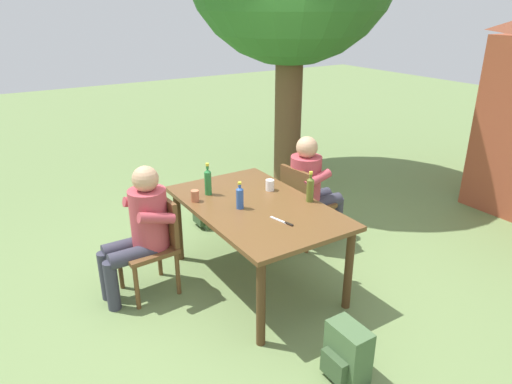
{
  "coord_description": "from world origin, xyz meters",
  "views": [
    {
      "loc": [
        3.11,
        -1.97,
        2.41
      ],
      "look_at": [
        0.0,
        0.0,
        0.9
      ],
      "focal_mm": 32.35,
      "sensor_mm": 36.0,
      "label": 1
    }
  ],
  "objects_px": {
    "bottle_blue": "(240,197)",
    "backpack_by_near_side": "(347,353)",
    "person_in_white_shirt": "(141,226)",
    "person_in_plaid_shirt": "(311,184)",
    "cup_terracotta": "(195,196)",
    "cup_white": "(270,185)",
    "backpack_by_far_side": "(206,208)",
    "chair_far_left": "(303,201)",
    "table_knife": "(283,222)",
    "dining_table": "(256,214)",
    "chair_near_left": "(155,240)",
    "bottle_olive": "(310,189)",
    "bottle_green": "(208,181)"
  },
  "relations": [
    {
      "from": "backpack_by_far_side",
      "to": "chair_far_left",
      "type": "bearing_deg",
      "value": 35.71
    },
    {
      "from": "cup_white",
      "to": "table_knife",
      "type": "xyz_separation_m",
      "value": [
        0.63,
        -0.29,
        -0.05
      ]
    },
    {
      "from": "chair_near_left",
      "to": "chair_far_left",
      "type": "relative_size",
      "value": 1.0
    },
    {
      "from": "backpack_by_far_side",
      "to": "bottle_olive",
      "type": "bearing_deg",
      "value": 11.53
    },
    {
      "from": "person_in_white_shirt",
      "to": "bottle_olive",
      "type": "xyz_separation_m",
      "value": [
        0.56,
        1.37,
        0.24
      ]
    },
    {
      "from": "cup_white",
      "to": "cup_terracotta",
      "type": "height_order",
      "value": "cup_white"
    },
    {
      "from": "dining_table",
      "to": "cup_terracotta",
      "type": "height_order",
      "value": "cup_terracotta"
    },
    {
      "from": "person_in_white_shirt",
      "to": "bottle_green",
      "type": "distance_m",
      "value": 0.73
    },
    {
      "from": "chair_far_left",
      "to": "bottle_blue",
      "type": "relative_size",
      "value": 3.61
    },
    {
      "from": "bottle_olive",
      "to": "cup_white",
      "type": "xyz_separation_m",
      "value": [
        -0.41,
        -0.15,
        -0.07
      ]
    },
    {
      "from": "person_in_white_shirt",
      "to": "chair_far_left",
      "type": "bearing_deg",
      "value": 89.68
    },
    {
      "from": "chair_near_left",
      "to": "bottle_olive",
      "type": "height_order",
      "value": "bottle_olive"
    },
    {
      "from": "dining_table",
      "to": "table_knife",
      "type": "relative_size",
      "value": 6.95
    },
    {
      "from": "cup_white",
      "to": "backpack_by_far_side",
      "type": "height_order",
      "value": "cup_white"
    },
    {
      "from": "backpack_by_near_side",
      "to": "cup_terracotta",
      "type": "bearing_deg",
      "value": -170.0
    },
    {
      "from": "bottle_green",
      "to": "bottle_blue",
      "type": "xyz_separation_m",
      "value": [
        0.42,
        0.09,
        -0.03
      ]
    },
    {
      "from": "chair_far_left",
      "to": "chair_near_left",
      "type": "bearing_deg",
      "value": -90.51
    },
    {
      "from": "table_knife",
      "to": "backpack_by_far_side",
      "type": "bearing_deg",
      "value": 175.22
    },
    {
      "from": "cup_terracotta",
      "to": "table_knife",
      "type": "relative_size",
      "value": 0.42
    },
    {
      "from": "person_in_plaid_shirt",
      "to": "cup_terracotta",
      "type": "distance_m",
      "value": 1.35
    },
    {
      "from": "person_in_white_shirt",
      "to": "person_in_plaid_shirt",
      "type": "xyz_separation_m",
      "value": [
        0.0,
        1.84,
        0.0
      ]
    },
    {
      "from": "bottle_green",
      "to": "table_knife",
      "type": "height_order",
      "value": "bottle_green"
    },
    {
      "from": "cup_white",
      "to": "backpack_by_far_side",
      "type": "distance_m",
      "value": 1.25
    },
    {
      "from": "backpack_by_far_side",
      "to": "cup_white",
      "type": "bearing_deg",
      "value": 7.95
    },
    {
      "from": "person_in_plaid_shirt",
      "to": "backpack_by_far_side",
      "type": "relative_size",
      "value": 2.56
    },
    {
      "from": "chair_near_left",
      "to": "bottle_blue",
      "type": "distance_m",
      "value": 0.85
    },
    {
      "from": "person_in_plaid_shirt",
      "to": "bottle_blue",
      "type": "bearing_deg",
      "value": -71.42
    },
    {
      "from": "dining_table",
      "to": "backpack_by_far_side",
      "type": "bearing_deg",
      "value": 173.79
    },
    {
      "from": "chair_far_left",
      "to": "bottle_green",
      "type": "bearing_deg",
      "value": -93.85
    },
    {
      "from": "person_in_white_shirt",
      "to": "cup_terracotta",
      "type": "xyz_separation_m",
      "value": [
        0.02,
        0.51,
        0.17
      ]
    },
    {
      "from": "person_in_white_shirt",
      "to": "cup_white",
      "type": "bearing_deg",
      "value": 82.67
    },
    {
      "from": "person_in_plaid_shirt",
      "to": "cup_terracotta",
      "type": "bearing_deg",
      "value": -89.25
    },
    {
      "from": "dining_table",
      "to": "chair_far_left",
      "type": "distance_m",
      "value": 0.91
    },
    {
      "from": "person_in_plaid_shirt",
      "to": "cup_white",
      "type": "distance_m",
      "value": 0.67
    },
    {
      "from": "dining_table",
      "to": "bottle_olive",
      "type": "xyz_separation_m",
      "value": [
        0.19,
        0.44,
        0.21
      ]
    },
    {
      "from": "dining_table",
      "to": "person_in_white_shirt",
      "type": "relative_size",
      "value": 1.41
    },
    {
      "from": "dining_table",
      "to": "person_in_white_shirt",
      "type": "distance_m",
      "value": 0.99
    },
    {
      "from": "bottle_olive",
      "to": "table_knife",
      "type": "xyz_separation_m",
      "value": [
        0.22,
        -0.45,
        -0.12
      ]
    },
    {
      "from": "dining_table",
      "to": "person_in_plaid_shirt",
      "type": "bearing_deg",
      "value": 112.06
    },
    {
      "from": "bottle_olive",
      "to": "backpack_by_far_side",
      "type": "relative_size",
      "value": 0.61
    },
    {
      "from": "bottle_blue",
      "to": "backpack_by_near_side",
      "type": "distance_m",
      "value": 1.51
    },
    {
      "from": "chair_near_left",
      "to": "bottle_blue",
      "type": "bearing_deg",
      "value": 60.8
    },
    {
      "from": "chair_far_left",
      "to": "bottle_green",
      "type": "relative_size",
      "value": 2.88
    },
    {
      "from": "table_knife",
      "to": "backpack_by_far_side",
      "type": "xyz_separation_m",
      "value": [
        -1.71,
        0.14,
        -0.56
      ]
    },
    {
      "from": "chair_near_left",
      "to": "table_knife",
      "type": "height_order",
      "value": "chair_near_left"
    },
    {
      "from": "person_in_plaid_shirt",
      "to": "chair_far_left",
      "type": "bearing_deg",
      "value": -84.94
    },
    {
      "from": "cup_terracotta",
      "to": "dining_table",
      "type": "bearing_deg",
      "value": 49.35
    },
    {
      "from": "bottle_green",
      "to": "backpack_by_near_side",
      "type": "distance_m",
      "value": 1.92
    },
    {
      "from": "chair_near_left",
      "to": "backpack_by_near_side",
      "type": "bearing_deg",
      "value": 22.08
    },
    {
      "from": "cup_white",
      "to": "chair_near_left",
      "type": "bearing_deg",
      "value": -98.29
    }
  ]
}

